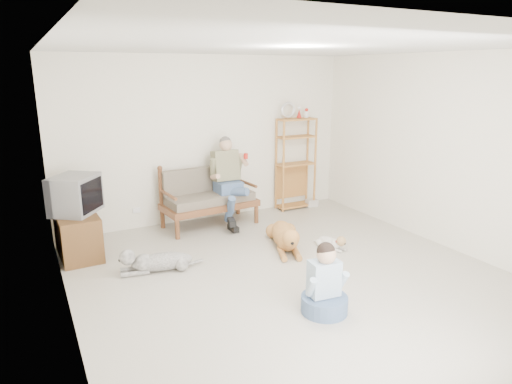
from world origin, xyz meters
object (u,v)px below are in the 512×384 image
etagere (296,163)px  golden_retriever (285,236)px  tv_stand (77,235)px  loveseat (208,196)px

etagere → golden_retriever: (-1.17, -1.61, -0.67)m
tv_stand → golden_retriever: tv_stand is taller
etagere → tv_stand: etagere is taller
loveseat → etagere: size_ratio=0.81×
tv_stand → golden_retriever: bearing=-23.6°
golden_retriever → tv_stand: bearing=179.9°
loveseat → tv_stand: bearing=-173.3°
tv_stand → golden_retriever: (2.66, -1.04, -0.13)m
loveseat → etagere: 1.80m
loveseat → golden_retriever: size_ratio=1.18×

